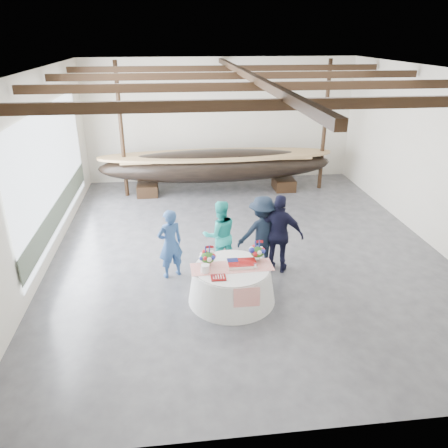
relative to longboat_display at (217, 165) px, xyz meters
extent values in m
cube|color=#3D3D42|center=(0.31, -4.44, -0.98)|extent=(10.00, 12.00, 0.01)
cube|color=silver|center=(0.31, 1.56, 1.27)|extent=(10.00, 0.02, 4.50)
cube|color=silver|center=(0.31, -10.44, 1.27)|extent=(10.00, 0.02, 4.50)
cube|color=silver|center=(-4.69, -4.44, 1.27)|extent=(0.02, 12.00, 4.50)
cube|color=silver|center=(5.31, -4.44, 1.27)|extent=(0.02, 12.00, 4.50)
cube|color=white|center=(0.31, -4.44, 3.52)|extent=(10.00, 12.00, 0.01)
cube|color=black|center=(0.31, -7.94, 3.27)|extent=(9.80, 0.12, 0.18)
cube|color=black|center=(0.31, -5.44, 3.27)|extent=(9.80, 0.12, 0.18)
cube|color=black|center=(0.31, -2.94, 3.27)|extent=(9.80, 0.12, 0.18)
cube|color=black|center=(0.31, -0.44, 3.27)|extent=(9.80, 0.12, 0.18)
cube|color=black|center=(0.31, -4.44, 3.40)|extent=(0.15, 11.76, 0.15)
cylinder|color=black|center=(-3.19, 0.00, 1.27)|extent=(0.14, 0.14, 4.50)
cylinder|color=black|center=(3.81, 0.00, 1.27)|extent=(0.14, 0.14, 4.50)
cube|color=silver|center=(-4.64, -3.44, 1.02)|extent=(0.02, 7.00, 3.20)
cube|color=#596654|center=(-4.63, -3.44, -0.08)|extent=(0.02, 7.00, 0.60)
cube|color=black|center=(-2.46, 0.00, -0.78)|extent=(0.72, 0.92, 0.41)
cube|color=black|center=(2.46, 0.00, -0.78)|extent=(0.72, 0.92, 0.41)
ellipsoid|color=black|center=(0.00, 0.00, -0.01)|extent=(8.21, 1.64, 1.13)
cube|color=#9E7A4C|center=(0.00, 0.00, 0.30)|extent=(6.57, 1.08, 0.06)
cone|color=silver|center=(-0.39, -6.94, -0.60)|extent=(1.86, 1.86, 0.77)
cylinder|color=silver|center=(-0.39, -6.94, -0.20)|extent=(1.58, 1.58, 0.04)
cube|color=red|center=(-0.39, -6.94, -0.18)|extent=(1.73, 0.60, 0.01)
cube|color=white|center=(-0.17, -6.90, -0.15)|extent=(0.60, 0.40, 0.07)
cylinder|color=white|center=(-0.96, -7.09, -0.10)|extent=(0.18, 0.18, 0.17)
cylinder|color=white|center=(-0.95, -6.62, -0.09)|extent=(0.18, 0.18, 0.18)
cube|color=maroon|center=(-0.72, -7.36, -0.17)|extent=(0.30, 0.24, 0.03)
cone|color=silver|center=(0.08, -7.06, -0.12)|extent=(0.09, 0.09, 0.12)
imported|color=navy|center=(-1.67, -5.78, -0.14)|extent=(0.72, 0.62, 1.68)
imported|color=#22B2A8|center=(-0.48, -5.48, -0.12)|extent=(0.93, 0.78, 1.72)
imported|color=black|center=(0.52, -5.61, -0.07)|extent=(1.24, 0.78, 1.84)
imported|color=black|center=(0.88, -5.82, -0.02)|extent=(1.22, 0.89, 1.92)
camera|label=1|loc=(-1.49, -14.85, 4.32)|focal=35.00mm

